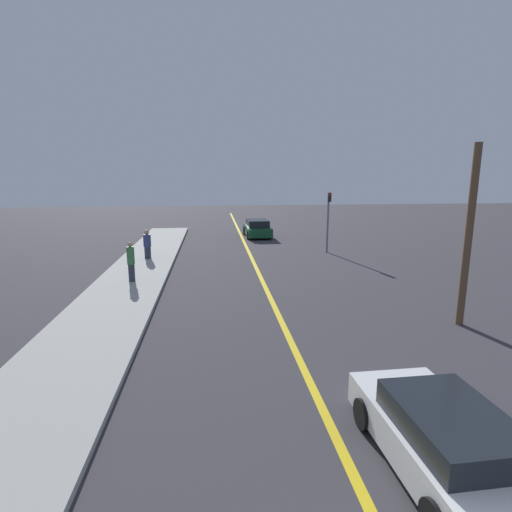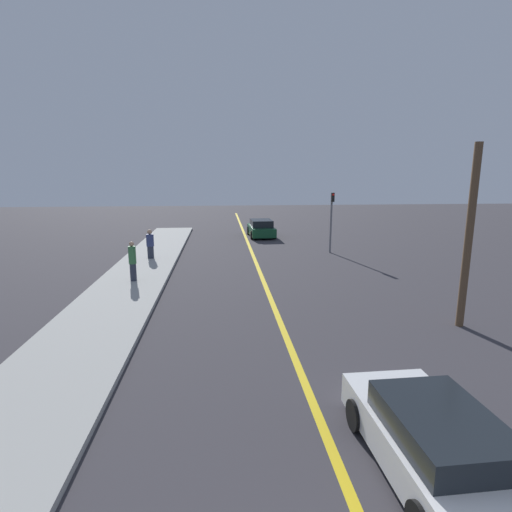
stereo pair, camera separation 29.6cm
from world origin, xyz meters
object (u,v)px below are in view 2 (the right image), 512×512
Objects in this scene: utility_pole at (469,238)px; traffic_light at (331,216)px; car_ahead_center at (261,229)px; pedestrian_mid_group at (150,244)px; pedestrian_near_curb at (133,261)px; car_near_right_lane at (434,442)px.

traffic_light is at bearing 94.23° from utility_pole.
car_ahead_center is 2.46× the size of pedestrian_mid_group.
utility_pole reaches higher than pedestrian_near_curb.
pedestrian_mid_group is 0.28× the size of utility_pole.
car_ahead_center is 1.08× the size of traffic_light.
car_near_right_lane is at bearing -91.60° from car_ahead_center.
car_ahead_center is 7.84m from traffic_light.
traffic_light is 12.31m from utility_pole.
car_near_right_lane is 2.27× the size of pedestrian_near_curb.
pedestrian_near_curb is at bearing 152.55° from utility_pole.
traffic_light is 0.64× the size of utility_pole.
pedestrian_mid_group is (-7.34, 17.07, 0.36)m from car_near_right_lane.
pedestrian_mid_group is (-0.05, 4.87, -0.09)m from pedestrian_near_curb.
pedestrian_near_curb is 0.31× the size of utility_pole.
traffic_light reaches higher than pedestrian_near_curb.
utility_pole is at bearing -43.11° from pedestrian_mid_group.
car_near_right_lane is 18.82m from traffic_light.
car_ahead_center is 14.78m from pedestrian_near_curb.
pedestrian_near_curb is at bearing -120.63° from car_ahead_center.
car_ahead_center is 0.69× the size of utility_pole.
traffic_light is at bearing -63.84° from car_ahead_center.
traffic_light reaches higher than pedestrian_mid_group.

